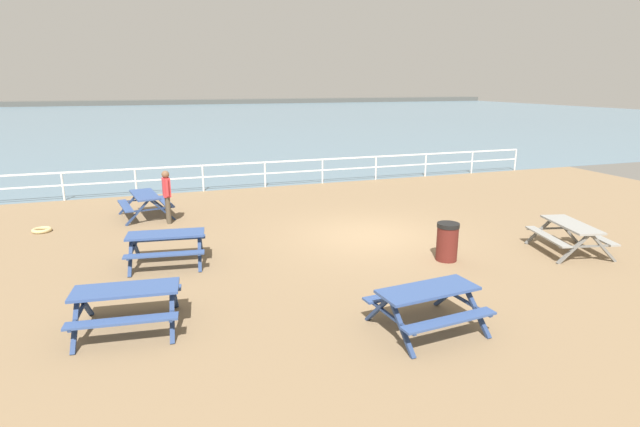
# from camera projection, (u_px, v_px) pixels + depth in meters

# --- Properties ---
(ground_plane) EXTENTS (30.00, 24.00, 0.20)m
(ground_plane) POSITION_uv_depth(u_px,v_px,m) (369.00, 239.00, 14.40)
(ground_plane) COLOR #846B4C
(sea_band) EXTENTS (142.00, 90.00, 0.01)m
(sea_band) POSITION_uv_depth(u_px,v_px,m) (195.00, 118.00, 62.64)
(sea_band) COLOR slate
(sea_band) RESTS_ON ground
(distant_shoreline) EXTENTS (142.00, 6.00, 1.80)m
(distant_shoreline) POSITION_uv_depth(u_px,v_px,m) (175.00, 104.00, 101.98)
(distant_shoreline) COLOR #4C4C47
(distant_shoreline) RESTS_ON ground
(seaward_railing) EXTENTS (23.07, 0.07, 1.08)m
(seaward_railing) POSITION_uv_depth(u_px,v_px,m) (294.00, 167.00, 21.27)
(seaward_railing) COLOR white
(seaward_railing) RESTS_ON ground
(picnic_table_near_left) EXTENTS (1.97, 1.74, 0.80)m
(picnic_table_near_left) POSITION_uv_depth(u_px,v_px,m) (166.00, 241.00, 12.00)
(picnic_table_near_left) COLOR #334C84
(picnic_table_near_left) RESTS_ON ground
(picnic_table_near_right) EXTENTS (1.94, 1.69, 0.80)m
(picnic_table_near_right) POSITION_uv_depth(u_px,v_px,m) (428.00, 299.00, 8.79)
(picnic_table_near_right) COLOR #334C84
(picnic_table_near_right) RESTS_ON ground
(picnic_table_mid_centre) EXTENTS (1.95, 1.71, 0.80)m
(picnic_table_mid_centre) POSITION_uv_depth(u_px,v_px,m) (127.00, 298.00, 8.80)
(picnic_table_mid_centre) COLOR #334C84
(picnic_table_mid_centre) RESTS_ON ground
(picnic_table_far_left) EXTENTS (1.79, 2.02, 0.80)m
(picnic_table_far_left) POSITION_uv_depth(u_px,v_px,m) (145.00, 200.00, 16.22)
(picnic_table_far_left) COLOR #334C84
(picnic_table_far_left) RESTS_ON ground
(picnic_table_far_right) EXTENTS (1.87, 2.09, 0.80)m
(picnic_table_far_right) POSITION_uv_depth(u_px,v_px,m) (571.00, 231.00, 12.82)
(picnic_table_far_right) COLOR gray
(picnic_table_far_right) RESTS_ON ground
(visitor) EXTENTS (0.25, 0.53, 1.66)m
(visitor) POSITION_uv_depth(u_px,v_px,m) (167.00, 193.00, 15.43)
(visitor) COLOR #4C4233
(visitor) RESTS_ON ground
(litter_bin) EXTENTS (0.55, 0.55, 0.95)m
(litter_bin) POSITION_uv_depth(u_px,v_px,m) (447.00, 242.00, 12.28)
(litter_bin) COLOR #591E19
(litter_bin) RESTS_ON ground
(rope_coil) EXTENTS (0.55, 0.55, 0.11)m
(rope_coil) POSITION_uv_depth(u_px,v_px,m) (42.00, 230.00, 14.72)
(rope_coil) COLOR tan
(rope_coil) RESTS_ON ground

